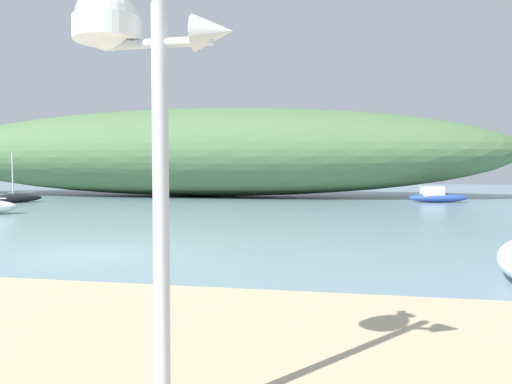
% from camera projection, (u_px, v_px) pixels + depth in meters
% --- Properties ---
extents(ground_plane, '(120.00, 120.00, 0.00)m').
position_uv_depth(ground_plane, '(87.00, 254.00, 12.40)').
color(ground_plane, '#7A99A8').
extents(distant_hill, '(47.69, 12.55, 6.85)m').
position_uv_depth(distant_hill, '(199.00, 153.00, 39.13)').
color(distant_hill, '#517547').
rests_on(distant_hill, ground).
extents(mast_structure, '(1.20, 0.50, 3.30)m').
position_uv_depth(mast_structure, '(130.00, 66.00, 3.61)').
color(mast_structure, silver).
rests_on(mast_structure, beach_sand).
extents(motorboat_inner_mooring, '(3.86, 1.77, 1.02)m').
position_uv_depth(motorboat_inner_mooring, '(437.00, 196.00, 31.50)').
color(motorboat_inner_mooring, '#2D4C9E').
rests_on(motorboat_inner_mooring, ground).
extents(sailboat_mid_channel, '(3.06, 3.42, 3.17)m').
position_uv_depth(sailboat_mid_channel, '(13.00, 198.00, 31.21)').
color(sailboat_mid_channel, black).
rests_on(sailboat_mid_channel, ground).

